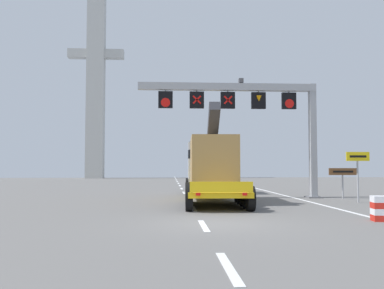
% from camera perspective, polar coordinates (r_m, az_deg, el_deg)
% --- Properties ---
extents(ground, '(112.00, 112.00, 0.00)m').
position_cam_1_polar(ground, '(14.18, 3.25, -11.05)').
color(ground, slate).
extents(lane_markings, '(0.20, 68.78, 0.01)m').
position_cam_1_polar(lane_markings, '(41.11, -1.73, -5.79)').
color(lane_markings, silver).
rests_on(lane_markings, ground).
extents(edge_line_right, '(0.20, 63.00, 0.01)m').
position_cam_1_polar(edge_line_right, '(27.17, 13.45, -7.12)').
color(edge_line_right, silver).
rests_on(edge_line_right, ground).
extents(overhead_lane_gantry, '(11.40, 0.90, 7.45)m').
position_cam_1_polar(overhead_lane_gantry, '(25.75, 8.25, 5.46)').
color(overhead_lane_gantry, '#9EA0A5').
rests_on(overhead_lane_gantry, ground).
extents(heavy_haul_truck_yellow, '(3.52, 14.14, 5.30)m').
position_cam_1_polar(heavy_haul_truck_yellow, '(25.28, 2.47, -3.01)').
color(heavy_haul_truck_yellow, yellow).
rests_on(heavy_haul_truck_yellow, ground).
extents(exit_sign_yellow, '(1.29, 0.15, 2.75)m').
position_cam_1_polar(exit_sign_yellow, '(23.90, 22.26, -2.67)').
color(exit_sign_yellow, '#9EA0A5').
rests_on(exit_sign_yellow, ground).
extents(tourist_info_sign_brown, '(1.73, 0.15, 1.85)m').
position_cam_1_polar(tourist_info_sign_brown, '(26.22, 20.43, -4.04)').
color(tourist_info_sign_brown, '#9EA0A5').
rests_on(tourist_info_sign_brown, ground).
extents(bridge_pylon_distant, '(9.00, 2.00, 32.78)m').
position_cam_1_polar(bridge_pylon_distant, '(69.07, -13.35, 9.41)').
color(bridge_pylon_distant, '#B7B7B2').
rests_on(bridge_pylon_distant, ground).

